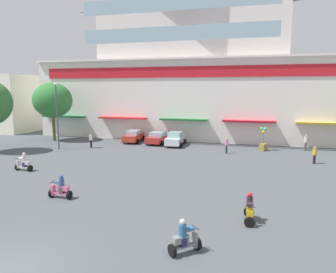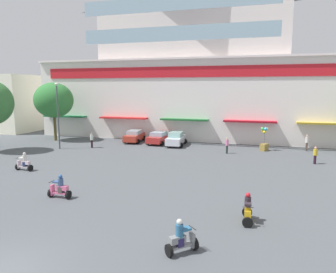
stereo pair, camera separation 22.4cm
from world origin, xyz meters
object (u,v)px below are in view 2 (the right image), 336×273
object	(u,v)px
scooter_rider_2	(60,188)
pedestrian_0	(307,142)
scooter_rider_3	(181,239)
streetlamp_near	(58,111)
pedestrian_1	(315,154)
scooter_rider_5	(24,163)
pedestrian_2	(227,145)
parked_car_2	(176,139)
balloon_vendor_cart	(264,141)
plaza_tree_0	(54,100)
parked_car_1	(159,138)
scooter_rider_4	(248,210)
pedestrian_3	(92,139)
parked_car_0	(135,136)

from	to	relation	value
scooter_rider_2	pedestrian_0	world-z (taller)	pedestrian_0
scooter_rider_3	streetlamp_near	xyz separation A→B (m)	(-18.43, 18.21, 3.61)
scooter_rider_2	pedestrian_1	xyz separation A→B (m)	(16.64, 13.96, 0.28)
scooter_rider_5	pedestrian_2	bearing A→B (deg)	36.85
parked_car_2	balloon_vendor_cart	size ratio (longest dim) A/B	1.71
pedestrian_2	streetlamp_near	size ratio (longest dim) A/B	0.22
plaza_tree_0	streetlamp_near	distance (m)	6.22
parked_car_1	parked_car_2	size ratio (longest dim) A/B	0.93
parked_car_1	pedestrian_0	distance (m)	16.73
scooter_rider_4	pedestrian_3	world-z (taller)	pedestrian_3
pedestrian_1	scooter_rider_2	bearing A→B (deg)	-139.99
pedestrian_3	scooter_rider_3	bearing A→B (deg)	-52.34
scooter_rider_2	streetlamp_near	bearing A→B (deg)	124.84
scooter_rider_3	scooter_rider_4	size ratio (longest dim) A/B	1.00
scooter_rider_2	plaza_tree_0	bearing A→B (deg)	126.07
parked_car_1	scooter_rider_5	bearing A→B (deg)	-114.28
parked_car_0	pedestrian_1	distance (m)	20.94
scooter_rider_2	parked_car_2	bearing A→B (deg)	83.12
parked_car_2	pedestrian_2	bearing A→B (deg)	-25.69
scooter_rider_2	pedestrian_3	world-z (taller)	pedestrian_3
plaza_tree_0	pedestrian_0	xyz separation A→B (m)	(30.31, 1.54, -4.18)
pedestrian_2	streetlamp_near	bearing A→B (deg)	-172.01
parked_car_0	balloon_vendor_cart	world-z (taller)	balloon_vendor_cart
parked_car_2	pedestrian_1	distance (m)	15.31
parked_car_2	pedestrian_0	size ratio (longest dim) A/B	2.48
parked_car_1	pedestrian_3	distance (m)	7.96
balloon_vendor_cart	scooter_rider_3	bearing A→B (deg)	-98.67
pedestrian_0	pedestrian_1	xyz separation A→B (m)	(-0.11, -6.19, -0.12)
streetlamp_near	pedestrian_3	bearing A→B (deg)	27.61
pedestrian_0	balloon_vendor_cart	world-z (taller)	balloon_vendor_cart
parked_car_0	streetlamp_near	world-z (taller)	streetlamp_near
streetlamp_near	scooter_rider_5	bearing A→B (deg)	-72.25
scooter_rider_3	pedestrian_2	bearing A→B (deg)	90.45
scooter_rider_3	pedestrian_3	world-z (taller)	pedestrian_3
parked_car_1	scooter_rider_4	world-z (taller)	scooter_rider_4
parked_car_0	pedestrian_2	world-z (taller)	pedestrian_2
plaza_tree_0	scooter_rider_2	distance (m)	23.47
parked_car_0	pedestrian_1	world-z (taller)	pedestrian_1
parked_car_0	pedestrian_3	size ratio (longest dim) A/B	2.57
scooter_rider_3	scooter_rider_4	world-z (taller)	scooter_rider_4
parked_car_0	scooter_rider_2	distance (m)	20.66
scooter_rider_3	pedestrian_2	size ratio (longest dim) A/B	0.93
scooter_rider_3	scooter_rider_4	xyz separation A→B (m)	(2.50, 3.92, 0.00)
balloon_vendor_cart	scooter_rider_2	bearing A→B (deg)	-122.93
parked_car_2	scooter_rider_4	bearing A→B (deg)	-65.80
scooter_rider_4	pedestrian_0	size ratio (longest dim) A/B	0.85
parked_car_1	pedestrian_0	xyz separation A→B (m)	(16.72, 0.17, 0.27)
parked_car_0	pedestrian_1	xyz separation A→B (m)	(19.92, -6.43, 0.14)
scooter_rider_5	parked_car_0	bearing A→B (deg)	77.30
scooter_rider_5	balloon_vendor_cart	size ratio (longest dim) A/B	0.60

